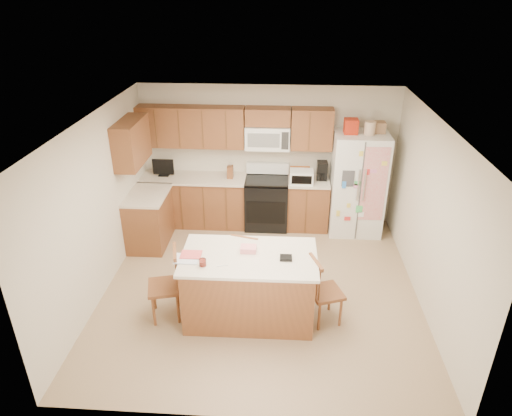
# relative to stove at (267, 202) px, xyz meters

# --- Properties ---
(ground) EXTENTS (4.50, 4.50, 0.00)m
(ground) POSITION_rel_stove_xyz_m (0.00, -1.94, -0.47)
(ground) COLOR tan
(ground) RESTS_ON ground
(room_shell) EXTENTS (4.60, 4.60, 2.52)m
(room_shell) POSITION_rel_stove_xyz_m (0.00, -1.94, 0.97)
(room_shell) COLOR beige
(room_shell) RESTS_ON ground
(cabinetry) EXTENTS (3.36, 1.56, 2.15)m
(cabinetry) POSITION_rel_stove_xyz_m (-0.98, -0.15, 0.44)
(cabinetry) COLOR brown
(cabinetry) RESTS_ON ground
(stove) EXTENTS (0.76, 0.65, 1.13)m
(stove) POSITION_rel_stove_xyz_m (0.00, 0.00, 0.00)
(stove) COLOR black
(stove) RESTS_ON ground
(refrigerator) EXTENTS (0.90, 0.79, 2.04)m
(refrigerator) POSITION_rel_stove_xyz_m (1.57, -0.06, 0.45)
(refrigerator) COLOR white
(refrigerator) RESTS_ON ground
(island) EXTENTS (1.78, 1.02, 1.03)m
(island) POSITION_rel_stove_xyz_m (-0.11, -2.55, 0.00)
(island) COLOR brown
(island) RESTS_ON ground
(windsor_chair_left) EXTENTS (0.51, 0.52, 1.01)m
(windsor_chair_left) POSITION_rel_stove_xyz_m (-1.20, -2.63, 0.00)
(windsor_chair_left) COLOR brown
(windsor_chair_left) RESTS_ON ground
(windsor_chair_back) EXTENTS (0.49, 0.48, 0.95)m
(windsor_chair_back) POSITION_rel_stove_xyz_m (-0.18, -1.96, -0.03)
(windsor_chair_back) COLOR brown
(windsor_chair_back) RESTS_ON ground
(windsor_chair_right) EXTENTS (0.51, 0.52, 0.96)m
(windsor_chair_right) POSITION_rel_stove_xyz_m (0.86, -2.59, -0.02)
(windsor_chair_right) COLOR brown
(windsor_chair_right) RESTS_ON ground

